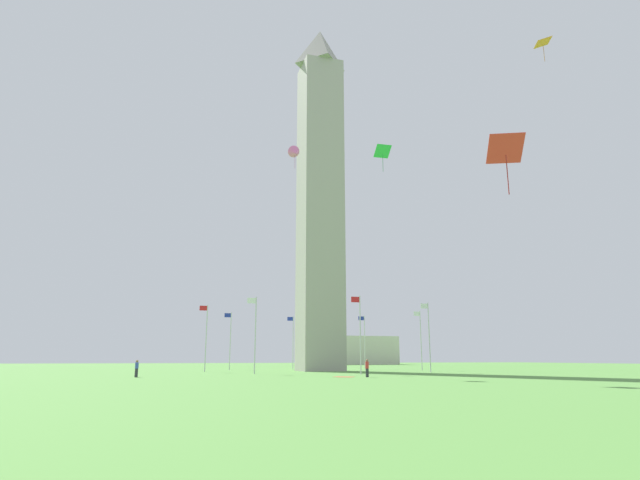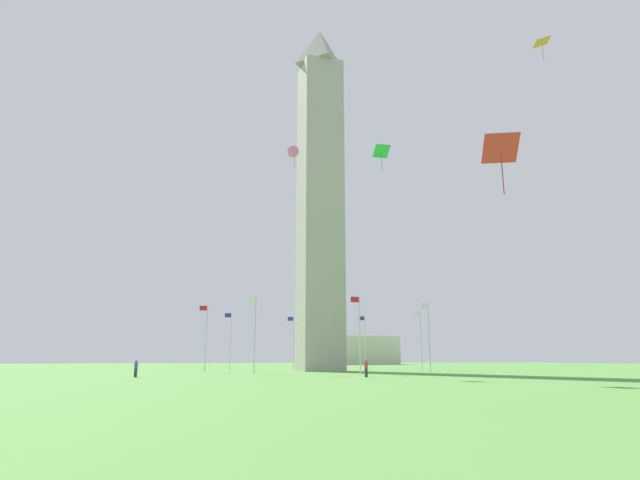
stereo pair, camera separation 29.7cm
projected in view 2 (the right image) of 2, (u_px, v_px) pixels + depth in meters
name	position (u px, v px, depth m)	size (l,w,h in m)	color
ground_plane	(320.00, 371.00, 73.41)	(260.00, 260.00, 0.00)	#548C3D
obelisk_monument	(320.00, 189.00, 79.29)	(5.89, 5.89, 53.56)	#A8A399
flagpole_n	(206.00, 335.00, 70.03)	(1.12, 0.14, 8.79)	silver
flagpole_ne	(254.00, 331.00, 60.84)	(1.12, 0.14, 8.79)	silver
flagpole_e	(359.00, 331.00, 59.62)	(1.12, 0.14, 8.79)	silver
flagpole_se	(429.00, 334.00, 67.08)	(1.12, 0.14, 8.79)	silver
flagpole_s	(421.00, 338.00, 78.86)	(1.12, 0.14, 8.79)	silver
flagpole_sw	(365.00, 340.00, 88.05)	(1.12, 0.14, 8.79)	silver
flagpole_w	(293.00, 340.00, 89.27)	(1.12, 0.14, 8.79)	silver
flagpole_nw	(230.00, 338.00, 81.81)	(1.12, 0.14, 8.79)	silver
person_red_shirt	(366.00, 368.00, 49.86)	(0.32, 0.32, 1.67)	#2D2D38
person_blue_shirt	(136.00, 369.00, 49.61)	(0.32, 0.32, 1.61)	#2D2D38
kite_red_diamond	(501.00, 150.00, 22.04)	(1.79, 1.65, 2.46)	red
kite_green_diamond	(382.00, 152.00, 51.60)	(1.58, 1.31, 2.58)	green
kite_pink_delta	(295.00, 153.00, 63.95)	(1.58, 1.97, 3.01)	pink
kite_orange_diamond	(542.00, 43.00, 48.90)	(1.78, 1.81, 2.17)	orange
distant_building	(353.00, 351.00, 152.49)	(22.55, 15.83, 7.86)	beige
picnic_blanket_near_first_person	(343.00, 377.00, 50.27)	(1.80, 1.40, 0.01)	red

